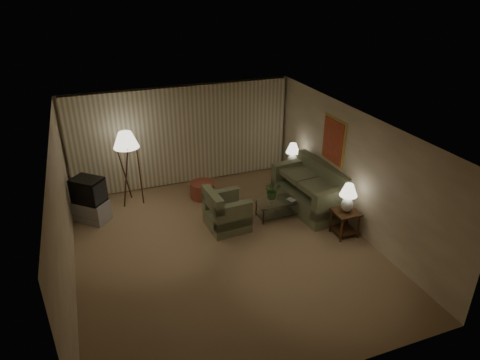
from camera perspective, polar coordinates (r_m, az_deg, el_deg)
name	(u,v)px	position (r m, az deg, el deg)	size (l,w,h in m)	color
ground	(225,248)	(9.21, -2.03, -9.06)	(7.00, 7.00, 0.00)	#9A7B55
room_shell	(203,147)	(9.66, -4.95, 4.42)	(6.04, 7.02, 2.72)	beige
sofa	(309,192)	(10.59, 9.23, -1.56)	(2.19, 1.38, 0.89)	#7A805A
armchair	(227,212)	(9.71, -1.75, -4.35)	(1.03, 0.99, 0.76)	#7A805A
side_table_near	(345,219)	(9.69, 13.85, -5.03)	(0.53, 0.53, 0.60)	#331E0E
side_table_far	(292,172)	(11.65, 6.89, 1.02)	(0.50, 0.42, 0.60)	#331E0E
table_lamp_near	(348,195)	(9.42, 14.22, -2.01)	(0.38, 0.38, 0.66)	silver
table_lamp_far	(293,153)	(11.42, 7.04, 3.65)	(0.37, 0.37, 0.64)	silver
coffee_table	(277,206)	(10.21, 5.01, -3.48)	(1.05, 0.57, 0.41)	silver
tv_cabinet	(92,211)	(10.62, -19.16, -3.88)	(0.90, 0.88, 0.50)	#A2A2A5
crt_tv	(88,190)	(10.37, -19.59, -1.29)	(0.83, 0.82, 0.58)	black
floor_lamp	(129,167)	(10.80, -14.58, 1.69)	(0.61, 0.61, 1.89)	#331E0E
ottoman	(202,190)	(11.10, -5.04, -1.31)	(0.62, 0.62, 0.42)	#9B4834
vase	(272,199)	(10.05, 4.28, -2.60)	(0.13, 0.13, 0.14)	silver
flowers	(272,189)	(9.92, 4.33, -1.17)	(0.38, 0.33, 0.43)	#447132
book	(289,201)	(10.16, 6.56, -2.76)	(0.15, 0.21, 0.02)	olive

